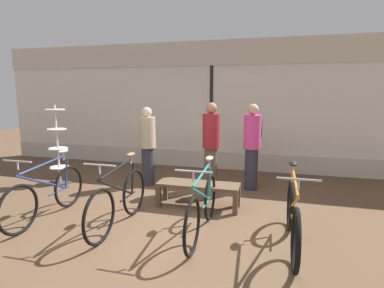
% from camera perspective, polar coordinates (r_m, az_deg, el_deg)
% --- Properties ---
extents(ground_plane, '(24.00, 24.00, 0.00)m').
position_cam_1_polar(ground_plane, '(4.56, -5.89, -15.55)').
color(ground_plane, brown).
extents(shop_back_wall, '(12.00, 0.08, 3.20)m').
position_cam_1_polar(shop_back_wall, '(7.62, 3.73, 7.46)').
color(shop_back_wall, beige).
rests_on(shop_back_wall, ground_plane).
extents(bicycle_far_left, '(0.46, 1.78, 1.04)m').
position_cam_1_polar(bicycle_far_left, '(5.21, -25.89, -8.54)').
color(bicycle_far_left, black).
rests_on(bicycle_far_left, ground_plane).
extents(bicycle_left, '(0.46, 1.74, 1.05)m').
position_cam_1_polar(bicycle_left, '(4.54, -13.70, -10.31)').
color(bicycle_left, black).
rests_on(bicycle_left, ground_plane).
extents(bicycle_right, '(0.46, 1.78, 1.04)m').
position_cam_1_polar(bicycle_right, '(4.20, 2.01, -11.81)').
color(bicycle_right, black).
rests_on(bicycle_right, ground_plane).
extents(bicycle_far_right, '(0.46, 1.78, 1.04)m').
position_cam_1_polar(bicycle_far_right, '(4.08, 18.63, -13.16)').
color(bicycle_far_right, black).
rests_on(bicycle_far_right, ground_plane).
extents(accessory_rack, '(0.48, 0.48, 1.69)m').
position_cam_1_polar(accessory_rack, '(7.03, -24.15, -1.32)').
color(accessory_rack, '#333333').
rests_on(accessory_rack, ground_plane).
extents(display_bench, '(1.40, 0.44, 0.42)m').
position_cam_1_polar(display_bench, '(5.17, 1.19, -8.24)').
color(display_bench, brown).
rests_on(display_bench, ground_plane).
extents(customer_near_rack, '(0.40, 0.53, 1.73)m').
position_cam_1_polar(customer_near_rack, '(6.08, 11.40, 0.02)').
color(customer_near_rack, '#2D2D38').
rests_on(customer_near_rack, ground_plane).
extents(customer_by_window, '(0.42, 0.42, 1.65)m').
position_cam_1_polar(customer_by_window, '(6.33, -8.47, -0.14)').
color(customer_by_window, '#2D2D38').
rests_on(customer_by_window, ground_plane).
extents(customer_mid_floor, '(0.44, 0.44, 1.75)m').
position_cam_1_polar(customer_mid_floor, '(5.97, 3.64, -0.06)').
color(customer_mid_floor, brown).
rests_on(customer_mid_floor, ground_plane).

